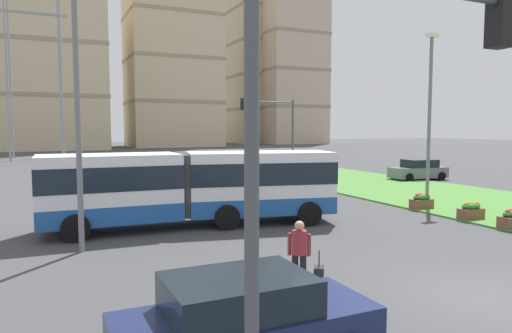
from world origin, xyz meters
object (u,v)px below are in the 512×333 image
(car_navy_sedan, at_px, (245,324))
(streetlight_left, at_px, (77,101))
(apartment_tower_eastcentre, at_px, (256,47))
(flower_planter_1, at_px, (512,219))
(rolling_suitcase, at_px, (319,278))
(apartment_tower_westcentre, at_px, (47,23))
(traffic_light_far_right, at_px, (275,126))
(pedestrian_crossing, at_px, (299,250))
(flower_planter_3, at_px, (422,201))
(traffic_light_near_left, at_px, (356,123))
(streetlight_median, at_px, (430,111))
(articulated_bus, at_px, (193,186))
(apartment_tower_east, at_px, (285,74))
(flower_planter_2, at_px, (471,211))
(apartment_tower_centre, at_px, (172,62))
(car_grey_wagon, at_px, (418,170))

(car_navy_sedan, height_order, streetlight_left, streetlight_left)
(apartment_tower_eastcentre, bearing_deg, flower_planter_1, -109.15)
(car_navy_sedan, relative_size, flower_planter_1, 4.01)
(rolling_suitcase, relative_size, apartment_tower_westcentre, 0.02)
(rolling_suitcase, bearing_deg, traffic_light_far_right, 65.99)
(pedestrian_crossing, xyz_separation_m, apartment_tower_eastcentre, (46.86, 105.46, 24.80))
(flower_planter_1, distance_m, flower_planter_3, 4.85)
(pedestrian_crossing, height_order, traffic_light_near_left, traffic_light_near_left)
(pedestrian_crossing, xyz_separation_m, apartment_tower_westcentre, (-4.60, 85.06, 22.26))
(pedestrian_crossing, bearing_deg, streetlight_median, 34.40)
(articulated_bus, xyz_separation_m, traffic_light_near_left, (-2.12, -13.62, 2.42))
(apartment_tower_east, bearing_deg, traffic_light_near_left, -117.64)
(flower_planter_2, relative_size, flower_planter_3, 1.00)
(traffic_light_near_left, distance_m, apartment_tower_centre, 98.96)
(apartment_tower_east, bearing_deg, flower_planter_1, -113.09)
(pedestrian_crossing, relative_size, flower_planter_1, 1.58)
(rolling_suitcase, height_order, traffic_light_far_right, traffic_light_far_right)
(articulated_bus, xyz_separation_m, flower_planter_1, (11.30, -5.81, -1.23))
(traffic_light_far_right, bearing_deg, streetlight_median, -71.03)
(pedestrian_crossing, relative_size, apartment_tower_east, 0.05)
(car_navy_sedan, height_order, flower_planter_1, car_navy_sedan)
(flower_planter_3, bearing_deg, apartment_tower_east, 65.81)
(car_navy_sedan, bearing_deg, rolling_suitcase, 40.22)
(apartment_tower_eastcentre, bearing_deg, apartment_tower_westcentre, -158.37)
(car_grey_wagon, xyz_separation_m, apartment_tower_westcentre, (-25.16, 67.63, 22.51))
(rolling_suitcase, bearing_deg, streetlight_median, 35.94)
(articulated_bus, xyz_separation_m, rolling_suitcase, (0.63, -8.51, -1.34))
(car_grey_wagon, height_order, apartment_tower_eastcentre, apartment_tower_eastcentre)
(flower_planter_2, distance_m, apartment_tower_eastcentre, 110.11)
(apartment_tower_westcentre, bearing_deg, flower_planter_3, -78.56)
(articulated_bus, height_order, apartment_tower_centre, apartment_tower_centre)
(flower_planter_2, xyz_separation_m, streetlight_median, (1.90, 4.46, 4.49))
(rolling_suitcase, height_order, apartment_tower_centre, apartment_tower_centre)
(pedestrian_crossing, relative_size, traffic_light_far_right, 0.29)
(car_navy_sedan, xyz_separation_m, flower_planter_1, (13.79, 5.34, -0.33))
(traffic_light_far_right, height_order, apartment_tower_westcentre, apartment_tower_westcentre)
(streetlight_left, distance_m, apartment_tower_centre, 88.56)
(streetlight_median, bearing_deg, pedestrian_crossing, -145.60)
(streetlight_left, bearing_deg, car_grey_wagon, 24.29)
(articulated_bus, relative_size, pedestrian_crossing, 6.87)
(flower_planter_1, bearing_deg, apartment_tower_east, 66.91)
(flower_planter_1, height_order, traffic_light_near_left, traffic_light_near_left)
(car_grey_wagon, bearing_deg, flower_planter_2, -126.05)
(traffic_light_near_left, bearing_deg, apartment_tower_east, 62.36)
(rolling_suitcase, bearing_deg, apartment_tower_centre, 77.80)
(pedestrian_crossing, xyz_separation_m, flower_planter_3, (11.12, 7.35, -0.58))
(apartment_tower_centre, bearing_deg, traffic_light_far_right, -98.61)
(apartment_tower_eastcentre, height_order, apartment_tower_east, apartment_tower_eastcentre)
(car_navy_sedan, distance_m, apartment_tower_centre, 97.21)
(articulated_bus, relative_size, apartment_tower_centre, 0.33)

